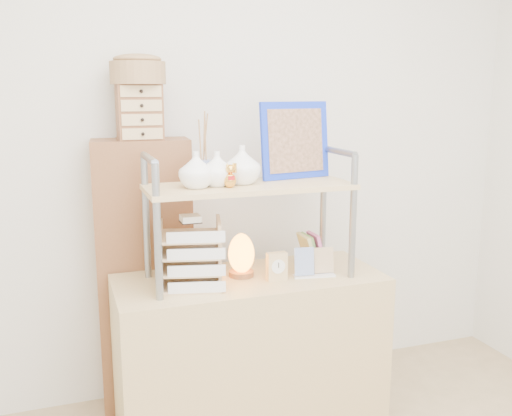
{
  "coord_description": "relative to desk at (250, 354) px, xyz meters",
  "views": [
    {
      "loc": [
        -0.77,
        -1.12,
        1.57
      ],
      "look_at": [
        0.03,
        1.2,
        1.06
      ],
      "focal_mm": 40.0,
      "sensor_mm": 36.0,
      "label": 1
    }
  ],
  "objects": [
    {
      "name": "woven_basket",
      "position": [
        -0.41,
        0.35,
        1.28
      ],
      "size": [
        0.25,
        0.25,
        0.1
      ],
      "primitive_type": "cylinder",
      "color": "olive",
      "rests_on": "drawer_chest"
    },
    {
      "name": "postcard_stand",
      "position": [
        0.28,
        -0.08,
        0.41
      ],
      "size": [
        0.2,
        0.08,
        0.14
      ],
      "color": "white",
      "rests_on": "desk"
    },
    {
      "name": "salt_lamp",
      "position": [
        -0.03,
        0.02,
        0.48
      ],
      "size": [
        0.13,
        0.12,
        0.2
      ],
      "color": "brown",
      "rests_on": "desk"
    },
    {
      "name": "desk",
      "position": [
        0.0,
        0.0,
        0.0
      ],
      "size": [
        1.2,
        0.5,
        0.75
      ],
      "primitive_type": "cube",
      "color": "tan",
      "rests_on": "ground"
    },
    {
      "name": "letter_tray",
      "position": [
        -0.27,
        -0.04,
        0.5
      ],
      "size": [
        0.3,
        0.29,
        0.31
      ],
      "color": "tan",
      "rests_on": "desk"
    },
    {
      "name": "room_shell",
      "position": [
        0.0,
        -0.81,
        1.32
      ],
      "size": [
        3.42,
        3.41,
        2.61
      ],
      "color": "silver",
      "rests_on": "ground"
    },
    {
      "name": "cabinet",
      "position": [
        -0.41,
        0.37,
        0.3
      ],
      "size": [
        0.47,
        0.28,
        1.35
      ],
      "primitive_type": "cube",
      "rotation": [
        0.0,
        0.0,
        -0.08
      ],
      "color": "brown",
      "rests_on": "ground"
    },
    {
      "name": "drawer_chest",
      "position": [
        -0.41,
        0.35,
        1.1
      ],
      "size": [
        0.2,
        0.16,
        0.25
      ],
      "color": "brown",
      "rests_on": "cabinet"
    },
    {
      "name": "hutch",
      "position": [
        -0.02,
        0.01,
        0.83
      ],
      "size": [
        0.9,
        0.34,
        0.77
      ],
      "color": "gray",
      "rests_on": "desk"
    },
    {
      "name": "desk_clock",
      "position": [
        0.1,
        -0.08,
        0.44
      ],
      "size": [
        0.09,
        0.04,
        0.13
      ],
      "color": "tan",
      "rests_on": "desk"
    }
  ]
}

